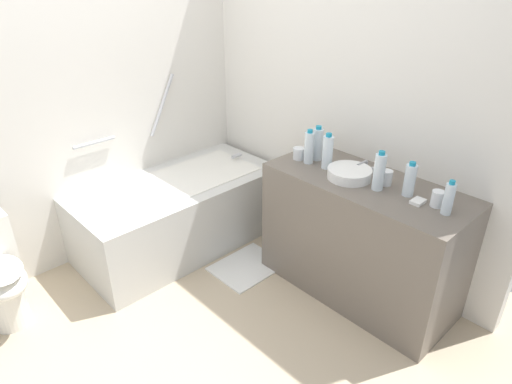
% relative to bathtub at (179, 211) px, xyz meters
% --- Properties ---
extents(ground_plane, '(3.78, 3.78, 0.00)m').
position_rel_bathtub_xyz_m(ground_plane, '(-0.54, -0.81, -0.30)').
color(ground_plane, '#C1AD8E').
extents(wall_back_tiled, '(3.18, 0.10, 2.56)m').
position_rel_bathtub_xyz_m(wall_back_tiled, '(-0.54, 0.44, 0.98)').
color(wall_back_tiled, silver).
rests_on(wall_back_tiled, ground_plane).
extents(wall_right_mirror, '(0.10, 2.80, 2.56)m').
position_rel_bathtub_xyz_m(wall_right_mirror, '(0.90, -0.81, 0.98)').
color(wall_right_mirror, silver).
rests_on(wall_right_mirror, ground_plane).
extents(bathtub, '(1.61, 0.78, 1.31)m').
position_rel_bathtub_xyz_m(bathtub, '(0.00, 0.00, 0.00)').
color(bathtub, silver).
rests_on(bathtub, ground_plane).
extents(vanity_counter, '(0.57, 1.33, 0.86)m').
position_rel_bathtub_xyz_m(vanity_counter, '(0.56, -1.35, 0.13)').
color(vanity_counter, '#6B6056').
rests_on(vanity_counter, ground_plane).
extents(sink_basin, '(0.29, 0.29, 0.06)m').
position_rel_bathtub_xyz_m(sink_basin, '(0.52, -1.23, 0.59)').
color(sink_basin, white).
rests_on(sink_basin, vanity_counter).
extents(sink_faucet, '(0.11, 0.15, 0.07)m').
position_rel_bathtub_xyz_m(sink_faucet, '(0.69, -1.23, 0.59)').
color(sink_faucet, '#A2A2A7').
rests_on(sink_faucet, vanity_counter).
extents(water_bottle_0, '(0.07, 0.07, 0.22)m').
position_rel_bathtub_xyz_m(water_bottle_0, '(0.58, -1.61, 0.66)').
color(water_bottle_0, silver).
rests_on(water_bottle_0, vanity_counter).
extents(water_bottle_1, '(0.06, 0.06, 0.20)m').
position_rel_bathtub_xyz_m(water_bottle_1, '(0.54, -1.87, 0.65)').
color(water_bottle_1, silver).
rests_on(water_bottle_1, vanity_counter).
extents(water_bottle_2, '(0.07, 0.07, 0.25)m').
position_rel_bathtub_xyz_m(water_bottle_2, '(0.60, -0.90, 0.68)').
color(water_bottle_2, silver).
rests_on(water_bottle_2, vanity_counter).
extents(water_bottle_3, '(0.07, 0.07, 0.24)m').
position_rel_bathtub_xyz_m(water_bottle_3, '(0.52, -0.89, 0.67)').
color(water_bottle_3, silver).
rests_on(water_bottle_3, vanity_counter).
extents(water_bottle_4, '(0.07, 0.07, 0.25)m').
position_rel_bathtub_xyz_m(water_bottle_4, '(0.52, -1.44, 0.68)').
color(water_bottle_4, silver).
rests_on(water_bottle_4, vanity_counter).
extents(water_bottle_5, '(0.07, 0.07, 0.25)m').
position_rel_bathtub_xyz_m(water_bottle_5, '(0.54, -1.03, 0.68)').
color(water_bottle_5, silver).
rests_on(water_bottle_5, vanity_counter).
extents(drinking_glass_0, '(0.07, 0.07, 0.10)m').
position_rel_bathtub_xyz_m(drinking_glass_0, '(0.58, -1.80, 0.61)').
color(drinking_glass_0, white).
rests_on(drinking_glass_0, vanity_counter).
extents(drinking_glass_1, '(0.08, 0.08, 0.08)m').
position_rel_bathtub_xyz_m(drinking_glass_1, '(0.51, -0.80, 0.60)').
color(drinking_glass_1, white).
rests_on(drinking_glass_1, vanity_counter).
extents(drinking_glass_2, '(0.08, 0.08, 0.09)m').
position_rel_bathtub_xyz_m(drinking_glass_2, '(0.61, -1.44, 0.61)').
color(drinking_glass_2, white).
rests_on(drinking_glass_2, vanity_counter).
extents(soap_dish, '(0.09, 0.06, 0.02)m').
position_rel_bathtub_xyz_m(soap_dish, '(0.54, -1.71, 0.57)').
color(soap_dish, white).
rests_on(soap_dish, vanity_counter).
extents(bath_mat, '(0.51, 0.40, 0.01)m').
position_rel_bathtub_xyz_m(bath_mat, '(0.17, -0.63, -0.30)').
color(bath_mat, white).
rests_on(bath_mat, ground_plane).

